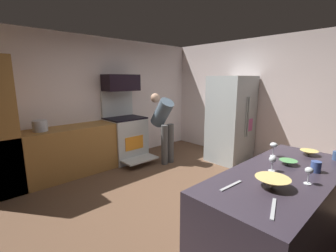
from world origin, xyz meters
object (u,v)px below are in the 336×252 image
person_cook (163,122)px  stock_pot (40,126)px  mug_tea (316,167)px  oven_range (126,137)px  mixing_bowl_large (272,183)px  mixing_bowl_prep (288,162)px  mixing_bowl_small (309,153)px  microwave (121,83)px  wine_glass_mid (309,172)px  refrigerator (231,119)px  wine_glass_far (273,160)px  wine_glass_near (274,146)px

person_cook → stock_pot: 2.28m
mug_tea → oven_range: bearing=85.9°
mixing_bowl_large → mixing_bowl_prep: size_ratio=1.57×
stock_pot → mixing_bowl_small: bearing=-61.6°
microwave → stock_pot: 1.79m
mixing_bowl_small → stock_pot: 3.96m
microwave → wine_glass_mid: size_ratio=5.03×
oven_range → mixing_bowl_large: bearing=-104.1°
microwave → refrigerator: size_ratio=0.41×
person_cook → mixing_bowl_large: 3.20m
stock_pot → refrigerator: bearing=-25.6°
mug_tea → refrigerator: bearing=47.7°
mixing_bowl_small → stock_pot: size_ratio=0.81×
microwave → mixing_bowl_prep: 3.60m
refrigerator → person_cook: (-1.12, 0.91, -0.05)m
person_cook → mixing_bowl_small: size_ratio=7.67×
wine_glass_far → mug_tea: size_ratio=1.44×
wine_glass_near → stock_pot: 3.56m
mug_tea → microwave: bearing=86.0°
person_cook → mixing_bowl_large: size_ratio=5.35×
wine_glass_mid → stock_pot: (-1.04, 3.71, -0.02)m
stock_pot → oven_range: bearing=-0.5°
oven_range → stock_pot: 1.72m
wine_glass_mid → mug_tea: size_ratio=1.42×
wine_glass_far → mixing_bowl_large: bearing=-156.4°
wine_glass_near → mug_tea: (-0.17, -0.47, -0.07)m
wine_glass_near → refrigerator: bearing=43.1°
refrigerator → microwave: bearing=134.8°
stock_pot → mixing_bowl_prep: bearing=-67.8°
mixing_bowl_large → wine_glass_mid: (0.28, -0.18, 0.07)m
refrigerator → wine_glass_near: (-1.74, -1.63, 0.11)m
mixing_bowl_prep → wine_glass_near: (0.15, 0.22, 0.10)m
refrigerator → mixing_bowl_prep: size_ratio=10.41×
refrigerator → mug_tea: bearing=-132.3°
person_cook → wine_glass_mid: bearing=-110.3°
refrigerator → wine_glass_near: bearing=-136.9°
refrigerator → mug_tea: (-1.91, -2.10, 0.04)m
mug_tea → stock_pot: size_ratio=0.44×
mixing_bowl_prep → oven_range: bearing=85.8°
microwave → mixing_bowl_small: size_ratio=3.89×
mixing_bowl_large → refrigerator: bearing=37.8°
mixing_bowl_large → wine_glass_near: 0.85m
refrigerator → mixing_bowl_large: 3.20m
person_cook → mixing_bowl_prep: (-0.78, -2.76, 0.06)m
stock_pot → microwave: bearing=2.8°
mixing_bowl_small → mug_tea: size_ratio=1.83×
oven_range → mixing_bowl_large: size_ratio=5.53×
person_cook → refrigerator: bearing=-39.3°
mixing_bowl_large → wine_glass_near: wine_glass_near is taller
wine_glass_near → wine_glass_mid: size_ratio=1.09×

